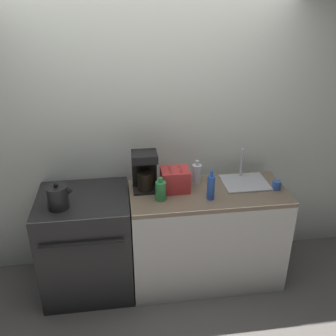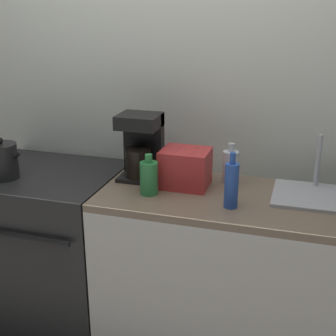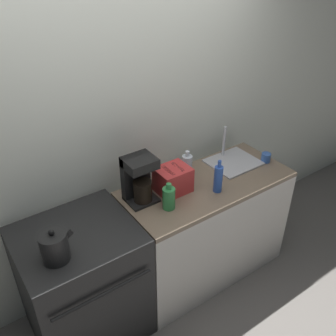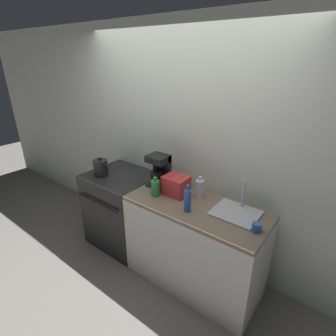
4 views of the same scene
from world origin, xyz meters
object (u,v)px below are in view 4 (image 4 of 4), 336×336
at_px(coffee_maker, 159,170).
at_px(cup_blue, 257,227).
at_px(stove, 123,208).
at_px(bottle_green, 155,188).
at_px(bottle_clear, 200,188).
at_px(kettle, 101,168).
at_px(bottle_blue, 187,200).
at_px(toaster, 176,185).

distance_m(coffee_maker, cup_blue, 1.15).
distance_m(stove, bottle_green, 0.85).
bearing_deg(coffee_maker, bottle_clear, 6.87).
bearing_deg(cup_blue, bottle_green, -177.52).
bearing_deg(bottle_clear, bottle_green, -143.77).
xyz_separation_m(kettle, bottle_blue, (1.22, -0.03, 0.01)).
distance_m(toaster, coffee_maker, 0.27).
distance_m(toaster, bottle_green, 0.21).
xyz_separation_m(stove, toaster, (0.79, 0.03, 0.55)).
bearing_deg(toaster, bottle_green, -133.15).
bearing_deg(bottle_clear, kettle, -166.76).
height_order(toaster, bottle_blue, bottle_blue).
distance_m(kettle, bottle_clear, 1.20).
height_order(stove, toaster, toaster).
bearing_deg(toaster, kettle, -170.11).
relative_size(stove, kettle, 4.16).
bearing_deg(bottle_blue, toaster, 144.03).
distance_m(stove, toaster, 0.96).
xyz_separation_m(coffee_maker, cup_blue, (1.13, -0.16, -0.14)).
bearing_deg(kettle, coffee_maker, 17.30).
xyz_separation_m(stove, bottle_blue, (1.06, -0.16, 0.56)).
bearing_deg(coffee_maker, bottle_blue, -25.24).
distance_m(kettle, bottle_green, 0.81).
bearing_deg(bottle_green, coffee_maker, 118.90).
bearing_deg(cup_blue, toaster, 173.00).
distance_m(bottle_green, bottle_blue, 0.41).
bearing_deg(kettle, toaster, 9.89).
bearing_deg(bottle_blue, stove, 171.26).
distance_m(stove, bottle_blue, 1.21).
xyz_separation_m(coffee_maker, bottle_green, (0.11, -0.20, -0.09)).
bearing_deg(bottle_green, toaster, 46.85).
distance_m(toaster, bottle_blue, 0.33).
bearing_deg(stove, toaster, 2.27).
bearing_deg(stove, bottle_blue, -8.74).
xyz_separation_m(kettle, coffee_maker, (0.70, 0.22, 0.08)).
relative_size(toaster, bottle_clear, 1.13).
relative_size(stove, bottle_clear, 4.38).
bearing_deg(kettle, cup_blue, 1.86).
xyz_separation_m(bottle_clear, cup_blue, (0.66, -0.22, -0.05)).
xyz_separation_m(kettle, bottle_clear, (1.17, 0.28, -0.01)).
bearing_deg(bottle_green, bottle_clear, 36.23).
relative_size(kettle, toaster, 0.93).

